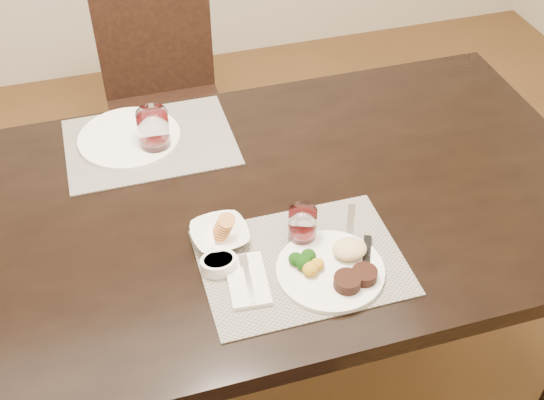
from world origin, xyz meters
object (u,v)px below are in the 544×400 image
object	(u,v)px
steak_knife	(363,243)
far_plate	(129,138)
chair_far	(164,93)
wine_glass_near	(302,227)
dinner_plate	(336,268)
cracker_bowl	(220,235)

from	to	relation	value
steak_knife	far_plate	distance (m)	0.74
chair_far	wine_glass_near	xyz separation A→B (m)	(0.17, -1.10, 0.29)
dinner_plate	wine_glass_near	world-z (taller)	wine_glass_near
cracker_bowl	wine_glass_near	size ratio (longest dim) A/B	1.54
cracker_bowl	wine_glass_near	bearing A→B (deg)	-15.24
steak_knife	cracker_bowl	xyz separation A→B (m)	(-0.32, 0.11, 0.01)
far_plate	dinner_plate	bearing A→B (deg)	-58.79
chair_far	wine_glass_near	world-z (taller)	chair_far
chair_far	wine_glass_near	bearing A→B (deg)	-81.38
wine_glass_near	dinner_plate	bearing A→B (deg)	-71.51
dinner_plate	wine_glass_near	size ratio (longest dim) A/B	2.67
cracker_bowl	wine_glass_near	distance (m)	0.19
steak_knife	wine_glass_near	world-z (taller)	wine_glass_near
steak_knife	cracker_bowl	distance (m)	0.34
chair_far	cracker_bowl	size ratio (longest dim) A/B	6.39
steak_knife	wine_glass_near	xyz separation A→B (m)	(-0.13, 0.06, 0.04)
far_plate	steak_knife	bearing A→B (deg)	-50.23
dinner_plate	wine_glass_near	xyz separation A→B (m)	(-0.04, 0.12, 0.03)
chair_far	steak_knife	world-z (taller)	chair_far
chair_far	cracker_bowl	xyz separation A→B (m)	(-0.02, -1.05, 0.27)
chair_far	steak_knife	size ratio (longest dim) A/B	4.28
wine_glass_near	cracker_bowl	bearing A→B (deg)	164.76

